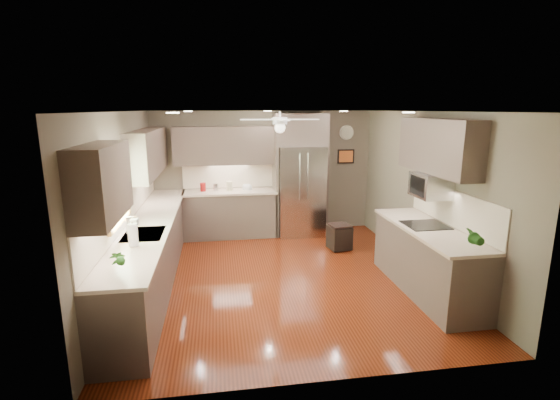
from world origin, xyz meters
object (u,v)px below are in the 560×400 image
object	(u,v)px
soap_bottle	(135,221)
paper_towel	(133,235)
refrigerator	(300,177)
potted_plant_right	(474,237)
canister_c	(229,186)
microwave	(431,185)
potted_plant_left	(117,259)
stool	(339,237)
canister_a	(203,187)
canister_b	(216,187)
bowl	(247,189)

from	to	relation	value
soap_bottle	paper_towel	bearing A→B (deg)	-80.74
refrigerator	potted_plant_right	bearing A→B (deg)	-72.58
canister_c	soap_bottle	bearing A→B (deg)	-119.21
canister_c	microwave	size ratio (longest dim) A/B	0.36
potted_plant_left	stool	distance (m)	4.37
canister_a	potted_plant_left	size ratio (longest dim) A/B	0.61
refrigerator	paper_towel	world-z (taller)	refrigerator
canister_a	canister_b	bearing A→B (deg)	-2.07
potted_plant_left	microwave	world-z (taller)	microwave
canister_c	potted_plant_left	world-z (taller)	potted_plant_left
canister_c	refrigerator	world-z (taller)	refrigerator
canister_b	soap_bottle	xyz separation A→B (m)	(-1.09, -2.45, 0.03)
canister_c	soap_bottle	distance (m)	2.78
potted_plant_left	potted_plant_right	xyz separation A→B (m)	(3.88, 0.03, 0.02)
bowl	paper_towel	xyz separation A→B (m)	(-1.59, -3.19, 0.12)
potted_plant_left	potted_plant_right	distance (m)	3.89
canister_c	microwave	distance (m)	3.92
bowl	soap_bottle	bearing A→B (deg)	-125.16
canister_c	paper_towel	bearing A→B (deg)	-111.19
soap_bottle	paper_towel	size ratio (longest dim) A/B	0.70
bowl	paper_towel	distance (m)	3.56
canister_c	bowl	bearing A→B (deg)	-0.03
canister_a	bowl	world-z (taller)	canister_a
soap_bottle	potted_plant_left	bearing A→B (deg)	-85.39
canister_c	stool	xyz separation A→B (m)	(1.95, -1.12, -0.79)
refrigerator	soap_bottle	bearing A→B (deg)	-139.38
canister_b	microwave	world-z (taller)	microwave
canister_c	bowl	size ratio (longest dim) A/B	0.97
canister_b	bowl	xyz separation A→B (m)	(0.62, -0.02, -0.04)
potted_plant_left	refrigerator	size ratio (longest dim) A/B	0.12
paper_towel	potted_plant_left	bearing A→B (deg)	-89.82
paper_towel	soap_bottle	bearing A→B (deg)	99.26
refrigerator	stool	xyz separation A→B (m)	(0.53, -1.08, -0.95)
stool	potted_plant_right	bearing A→B (deg)	-76.13
potted_plant_left	refrigerator	distance (m)	4.76
potted_plant_right	stool	xyz separation A→B (m)	(-0.70, 2.84, -0.87)
canister_b	stool	xyz separation A→B (m)	(2.22, -1.14, -0.77)
canister_c	paper_towel	world-z (taller)	paper_towel
canister_a	soap_bottle	world-z (taller)	soap_bottle
canister_b	microwave	size ratio (longest dim) A/B	0.27
soap_bottle	refrigerator	size ratio (longest dim) A/B	0.08
canister_a	refrigerator	distance (m)	1.95
soap_bottle	paper_towel	xyz separation A→B (m)	(0.12, -0.76, 0.04)
canister_c	potted_plant_left	distance (m)	4.18
soap_bottle	bowl	world-z (taller)	soap_bottle
soap_bottle	microwave	xyz separation A→B (m)	(4.11, -0.32, 0.44)
bowl	microwave	xyz separation A→B (m)	(2.40, -2.75, 0.51)
canister_b	soap_bottle	distance (m)	2.68
refrigerator	paper_towel	distance (m)	4.12
soap_bottle	refrigerator	bearing A→B (deg)	40.62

